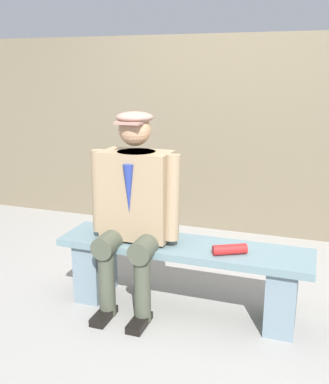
% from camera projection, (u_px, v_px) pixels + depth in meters
% --- Properties ---
extents(ground_plane, '(30.00, 30.00, 0.00)m').
position_uv_depth(ground_plane, '(182.00, 309.00, 3.13)').
color(ground_plane, gray).
extents(bench, '(1.70, 0.41, 0.48)m').
position_uv_depth(bench, '(183.00, 268.00, 3.05)').
color(bench, slate).
rests_on(bench, ground).
extents(seated_man, '(0.63, 0.55, 1.35)m').
position_uv_depth(seated_man, '(134.00, 203.00, 2.99)').
color(seated_man, '#977F5F').
rests_on(seated_man, ground).
extents(rolled_magazine, '(0.22, 0.16, 0.07)m').
position_uv_depth(rolled_magazine, '(230.00, 249.00, 2.83)').
color(rolled_magazine, '#B21E1E').
rests_on(rolled_magazine, bench).
extents(stadium_wall, '(12.00, 0.24, 1.94)m').
position_uv_depth(stadium_wall, '(235.00, 136.00, 4.50)').
color(stadium_wall, '#6C614B').
rests_on(stadium_wall, ground).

